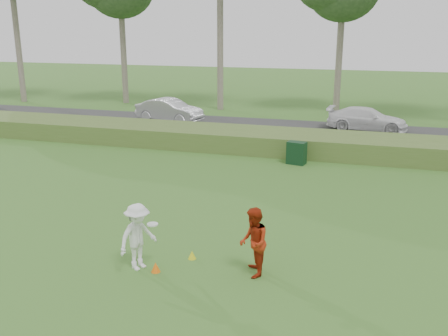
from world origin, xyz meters
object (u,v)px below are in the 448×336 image
(player_white, at_px, (138,237))
(car_mid, at_px, (169,110))
(cone_orange, at_px, (156,267))
(player_red, at_px, (254,242))
(utility_cabinet, at_px, (297,153))
(car_right, at_px, (367,119))
(cone_yellow, at_px, (192,255))

(player_white, xyz_separation_m, car_mid, (-6.80, 18.14, -0.08))
(cone_orange, bearing_deg, player_red, 13.32)
(utility_cabinet, xyz_separation_m, car_right, (2.72, 8.10, 0.21))
(player_red, bearing_deg, cone_orange, -95.19)
(utility_cabinet, distance_m, car_right, 8.55)
(utility_cabinet, distance_m, car_mid, 11.64)
(car_mid, bearing_deg, cone_yellow, -143.69)
(player_red, bearing_deg, cone_yellow, -121.02)
(player_white, xyz_separation_m, utility_cabinet, (2.20, 10.76, -0.35))
(car_right, bearing_deg, cone_yellow, 171.68)
(player_white, relative_size, car_mid, 0.39)
(player_white, distance_m, player_red, 2.80)
(player_white, bearing_deg, player_red, -55.90)
(player_red, relative_size, car_mid, 0.40)
(cone_orange, bearing_deg, car_mid, 111.77)
(player_red, height_order, car_mid, player_red)
(cone_orange, relative_size, cone_yellow, 1.11)
(player_red, xyz_separation_m, cone_yellow, (-1.69, 0.38, -0.73))
(player_white, relative_size, car_right, 0.38)
(cone_orange, height_order, car_right, car_right)
(player_white, distance_m, car_mid, 19.37)
(cone_orange, xyz_separation_m, car_mid, (-7.27, 18.20, 0.64))
(car_right, bearing_deg, utility_cabinet, 165.21)
(utility_cabinet, xyz_separation_m, car_mid, (-9.00, 7.38, 0.27))
(player_red, distance_m, car_right, 18.50)
(player_red, bearing_deg, utility_cabinet, 164.61)
(player_red, height_order, utility_cabinet, player_red)
(player_white, height_order, cone_orange, player_white)
(car_mid, bearing_deg, utility_cabinet, -117.52)
(player_red, height_order, cone_orange, player_red)
(player_red, bearing_deg, player_white, -98.58)
(cone_yellow, xyz_separation_m, utility_cabinet, (1.13, 9.90, 0.38))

